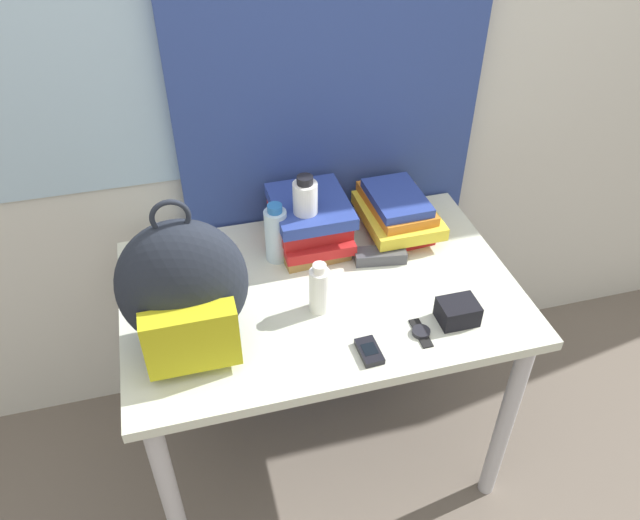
# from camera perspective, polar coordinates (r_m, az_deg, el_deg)

# --- Properties ---
(wall_back) EXTENTS (6.00, 0.06, 2.50)m
(wall_back) POSITION_cam_1_polar(r_m,az_deg,el_deg) (1.84, -3.86, 18.60)
(wall_back) COLOR beige
(wall_back) RESTS_ON ground_plane
(curtain_blue) EXTENTS (0.92, 0.04, 2.50)m
(curtain_blue) POSITION_cam_1_polar(r_m,az_deg,el_deg) (1.82, 1.05, 18.43)
(curtain_blue) COLOR navy
(curtain_blue) RESTS_ON ground_plane
(desk) EXTENTS (1.09, 0.71, 0.74)m
(desk) POSITION_cam_1_polar(r_m,az_deg,el_deg) (1.80, -0.00, -4.97)
(desk) COLOR beige
(desk) RESTS_ON ground_plane
(backpack) EXTENTS (0.31, 0.23, 0.42)m
(backpack) POSITION_cam_1_polar(r_m,az_deg,el_deg) (1.50, -12.35, -2.75)
(backpack) COLOR #1E232D
(backpack) RESTS_ON desk
(book_stack_left) EXTENTS (0.23, 0.26, 0.15)m
(book_stack_left) POSITION_cam_1_polar(r_m,az_deg,el_deg) (1.85, -0.93, 3.50)
(book_stack_left) COLOR olive
(book_stack_left) RESTS_ON desk
(book_stack_center) EXTENTS (0.22, 0.29, 0.13)m
(book_stack_center) POSITION_cam_1_polar(r_m,az_deg,el_deg) (1.92, 7.07, 4.38)
(book_stack_center) COLOR red
(book_stack_center) RESTS_ON desk
(water_bottle) EXTENTS (0.07, 0.07, 0.19)m
(water_bottle) POSITION_cam_1_polar(r_m,az_deg,el_deg) (1.79, -4.03, 2.39)
(water_bottle) COLOR silver
(water_bottle) RESTS_ON desk
(sports_bottle) EXTENTS (0.07, 0.07, 0.27)m
(sports_bottle) POSITION_cam_1_polar(r_m,az_deg,el_deg) (1.78, -1.42, 3.79)
(sports_bottle) COLOR white
(sports_bottle) RESTS_ON desk
(sunscreen_bottle) EXTENTS (0.05, 0.05, 0.15)m
(sunscreen_bottle) POSITION_cam_1_polar(r_m,az_deg,el_deg) (1.63, -0.05, -2.68)
(sunscreen_bottle) COLOR white
(sunscreen_bottle) RESTS_ON desk
(cell_phone) EXTENTS (0.05, 0.09, 0.02)m
(cell_phone) POSITION_cam_1_polar(r_m,az_deg,el_deg) (1.56, 4.53, -8.32)
(cell_phone) COLOR black
(cell_phone) RESTS_ON desk
(sunglasses_case) EXTENTS (0.16, 0.08, 0.04)m
(sunglasses_case) POSITION_cam_1_polar(r_m,az_deg,el_deg) (1.82, 5.53, 0.40)
(sunglasses_case) COLOR #47474C
(sunglasses_case) RESTS_ON desk
(camera_pouch) EXTENTS (0.10, 0.08, 0.06)m
(camera_pouch) POSITION_cam_1_polar(r_m,az_deg,el_deg) (1.66, 12.48, -4.64)
(camera_pouch) COLOR black
(camera_pouch) RESTS_ON desk
(wristwatch) EXTENTS (0.05, 0.10, 0.01)m
(wristwatch) POSITION_cam_1_polar(r_m,az_deg,el_deg) (1.63, 9.22, -6.54)
(wristwatch) COLOR black
(wristwatch) RESTS_ON desk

